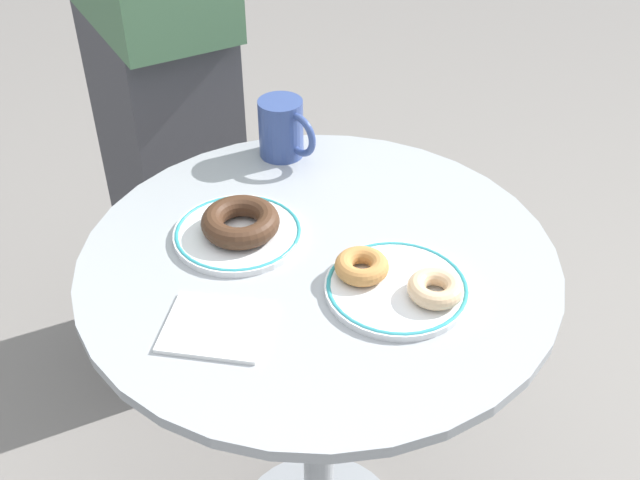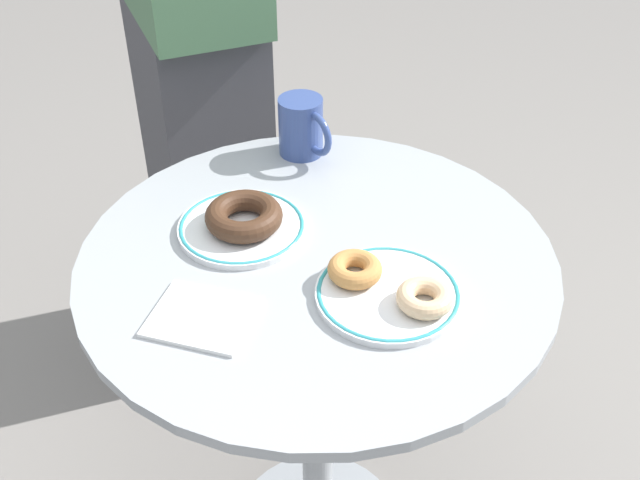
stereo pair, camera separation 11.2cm
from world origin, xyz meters
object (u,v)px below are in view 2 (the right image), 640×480
object	(u,v)px
donut_glazed	(424,298)
plate_right	(388,293)
donut_chocolate	(244,215)
coffee_mug	(302,127)
paper_napkin	(202,317)
person_figure	(194,44)
donut_old_fashioned	(355,269)
plate_left	(241,228)
cafe_table	(317,353)

from	to	relation	value
donut_glazed	plate_right	bearing A→B (deg)	175.10
donut_chocolate	coffee_mug	distance (m)	0.24
paper_napkin	coffee_mug	distance (m)	0.44
person_figure	donut_old_fashioned	bearing A→B (deg)	-38.12
plate_left	paper_napkin	distance (m)	0.20
plate_left	donut_glazed	xyz separation A→B (m)	(0.31, -0.04, 0.02)
donut_glazed	donut_old_fashioned	distance (m)	0.11
plate_left	coffee_mug	distance (m)	0.25
donut_chocolate	donut_glazed	world-z (taller)	donut_chocolate
plate_right	coffee_mug	xyz separation A→B (m)	(-0.28, 0.28, 0.05)
plate_left	coffee_mug	bearing A→B (deg)	95.94
cafe_table	plate_left	world-z (taller)	plate_left
donut_chocolate	coffee_mug	size ratio (longest dim) A/B	1.01
coffee_mug	person_figure	world-z (taller)	person_figure
plate_left	coffee_mug	size ratio (longest dim) A/B	1.67
coffee_mug	person_figure	size ratio (longest dim) A/B	0.07
plate_left	donut_chocolate	world-z (taller)	donut_chocolate
donut_glazed	plate_left	bearing A→B (deg)	172.58
plate_left	plate_right	size ratio (longest dim) A/B	0.97
donut_chocolate	person_figure	bearing A→B (deg)	132.14
donut_old_fashioned	coffee_mug	xyz separation A→B (m)	(-0.23, 0.27, 0.03)
donut_old_fashioned	paper_napkin	xyz separation A→B (m)	(-0.15, -0.16, -0.02)
paper_napkin	person_figure	world-z (taller)	person_figure
donut_old_fashioned	paper_napkin	distance (m)	0.22
coffee_mug	cafe_table	bearing A→B (deg)	-57.48
plate_left	plate_right	xyz separation A→B (m)	(0.26, -0.04, 0.00)
donut_chocolate	cafe_table	bearing A→B (deg)	-0.85
plate_left	paper_napkin	bearing A→B (deg)	-73.38
cafe_table	person_figure	xyz separation A→B (m)	(-0.51, 0.42, 0.27)
cafe_table	donut_chocolate	distance (m)	0.26
person_figure	donut_chocolate	bearing A→B (deg)	-47.86
cafe_table	donut_old_fashioned	distance (m)	0.24
donut_chocolate	person_figure	size ratio (longest dim) A/B	0.07
paper_napkin	coffee_mug	world-z (taller)	coffee_mug
cafe_table	plate_left	xyz separation A→B (m)	(-0.13, -0.00, 0.21)
cafe_table	donut_glazed	bearing A→B (deg)	-13.04
plate_left	donut_glazed	size ratio (longest dim) A/B	2.56
donut_old_fashioned	cafe_table	bearing A→B (deg)	157.39
donut_glazed	donut_old_fashioned	bearing A→B (deg)	174.25
donut_chocolate	donut_glazed	xyz separation A→B (m)	(0.30, -0.04, -0.00)
plate_left	coffee_mug	xyz separation A→B (m)	(-0.03, 0.24, 0.05)
plate_right	donut_chocolate	size ratio (longest dim) A/B	1.70
cafe_table	donut_glazed	size ratio (longest dim) A/B	9.51
plate_right	donut_old_fashioned	size ratio (longest dim) A/B	2.63
plate_right	coffee_mug	distance (m)	0.40
plate_left	person_figure	world-z (taller)	person_figure
donut_chocolate	person_figure	distance (m)	0.57
donut_old_fashioned	person_figure	world-z (taller)	person_figure
plate_right	person_figure	size ratio (longest dim) A/B	0.12
donut_glazed	donut_old_fashioned	size ratio (longest dim) A/B	1.00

